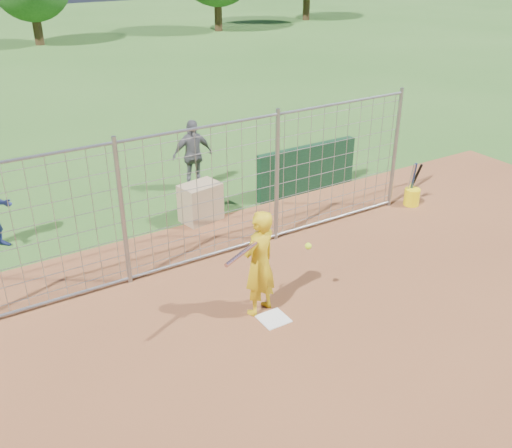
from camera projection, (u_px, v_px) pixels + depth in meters
ground at (266, 313)px, 8.98m from camera, size 100.00×100.00×0.00m
infield_dirt at (404, 440)px, 6.69m from camera, size 18.00×18.00×0.00m
home_plate at (273, 319)px, 8.82m from camera, size 0.43×0.43×0.02m
dugout_wall at (307, 169)px, 13.07m from camera, size 2.60×0.20×1.10m
batter at (259, 263)px, 8.64m from camera, size 0.73×0.59×1.74m
bystander_b at (193, 155)px, 13.07m from camera, size 0.99×0.43×1.67m
equipment_bin at (201, 202)px, 11.78m from camera, size 0.88×0.68×0.80m
equipment_in_play at (260, 251)px, 8.22m from camera, size 1.63×0.44×0.34m
bucket_with_bats at (412, 195)px, 12.52m from camera, size 0.34×0.38×0.98m
backstop_fence at (205, 196)px, 9.93m from camera, size 9.08×0.08×2.60m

